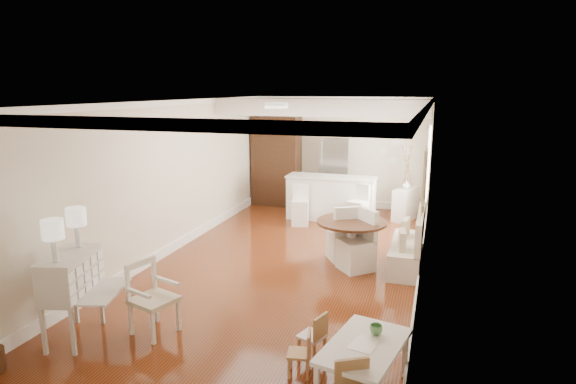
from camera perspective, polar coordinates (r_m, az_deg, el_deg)
The scene contains 18 objects.
room at distance 8.30m, azimuth 0.73°, elevation 5.09°, with size 9.00×9.04×2.82m.
secretary_bureau at distance 6.49m, azimuth -24.20°, elevation -11.25°, with size 0.85×0.87×1.09m, color beige.
gustavian_armchair at distance 6.33m, azimuth -15.63°, elevation -12.06°, with size 0.53×0.53×0.92m, color white.
kids_table at distance 5.15m, azimuth 8.96°, elevation -20.03°, with size 0.66×1.10×0.55m, color white.
kids_chair_a at distance 5.39m, azimuth 1.32°, elevation -18.50°, with size 0.25×0.25×0.51m, color tan.
kids_chair_b at distance 5.67m, azimuth 2.86°, elevation -16.57°, with size 0.27×0.27×0.56m, color #AF844F.
banquette at distance 8.45m, azimuth 13.88°, elevation -5.49°, with size 0.52×1.60×0.98m, color silver.
dining_table at distance 8.35m, azimuth 7.49°, elevation -6.08°, with size 1.19×1.19×0.81m, color #4B2918.
slip_chair_near at distance 8.16m, azimuth 8.10°, elevation -5.68°, with size 0.49×0.51×1.04m, color white.
slip_chair_far at distance 8.62m, azimuth 6.56°, elevation -4.73°, with size 0.48×0.50×1.02m, color white.
breakfast_counter at distance 11.19m, azimuth 5.11°, elevation -0.72°, with size 2.05×0.65×1.03m, color white.
bar_stool_left at distance 10.71m, azimuth 1.45°, elevation -1.60°, with size 0.36×0.36×0.90m, color white.
bar_stool_right at distance 10.63m, azimuth 8.24°, elevation -1.70°, with size 0.38×0.38×0.96m, color white.
pantry_cabinet at distance 12.54m, azimuth -1.38°, elevation 3.68°, with size 1.20×0.60×2.30m, color #381E11.
fridge at distance 12.08m, azimuth 7.15°, elevation 2.06°, with size 0.75×0.65×1.80m, color silver.
sideboard at distance 11.50m, azimuth 13.72°, elevation -1.40°, with size 0.35×0.78×0.74m, color beige.
pencil_cup at distance 5.18m, azimuth 10.39°, elevation -15.74°, with size 0.13×0.13×0.10m, color #5D9F5F.
branch_vase at distance 11.37m, azimuth 13.86°, elevation 0.86°, with size 0.19×0.19×0.19m, color white.
Camera 1 is at (2.41, -7.56, 3.01)m, focal length 30.00 mm.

